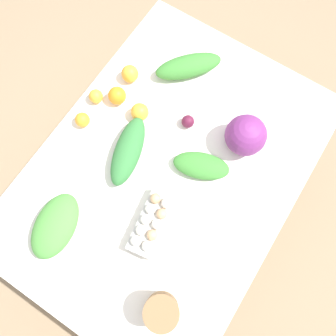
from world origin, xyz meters
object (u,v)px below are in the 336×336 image
greens_bunch_chard (201,166)px  greens_bunch_dandelion (188,66)px  greens_bunch_beet_tops (128,151)px  orange_4 (130,74)px  cabbage_purple (246,135)px  orange_0 (117,96)px  beet_root (188,122)px  egg_carton (152,223)px  orange_3 (96,96)px  orange_1 (82,120)px  paper_bag (161,311)px  greens_bunch_kale (55,226)px  orange_2 (140,112)px

greens_bunch_chard → greens_bunch_dandelion: bearing=-141.5°
greens_bunch_beet_tops → orange_4: 0.38m
cabbage_purple → orange_0: size_ratio=2.16×
greens_bunch_beet_tops → beet_root: 0.30m
egg_carton → orange_3: egg_carton is taller
greens_bunch_beet_tops → greens_bunch_chard: bearing=111.5°
greens_bunch_dandelion → beet_root: (0.23, 0.14, -0.01)m
greens_bunch_dandelion → beet_root: greens_bunch_dandelion is taller
egg_carton → orange_1: size_ratio=4.28×
paper_bag → greens_bunch_kale: bearing=-93.3°
greens_bunch_dandelion → orange_2: size_ratio=3.90×
greens_bunch_dandelion → greens_bunch_beet_tops: size_ratio=0.98×
greens_bunch_kale → orange_1: greens_bunch_kale is taller
orange_1 → orange_4: (-0.30, 0.05, 0.01)m
greens_bunch_chard → orange_2: (-0.06, -0.36, 0.01)m
greens_bunch_chard → orange_1: bearing=-79.2°
orange_3 → egg_carton: bearing=57.6°
paper_bag → orange_4: (-0.77, -0.68, -0.03)m
paper_bag → orange_0: (-0.64, -0.66, -0.03)m
greens_bunch_beet_tops → orange_3: bearing=-116.6°
cabbage_purple → orange_3: size_ratio=2.75×
cabbage_purple → orange_4: 0.60m
egg_carton → greens_bunch_kale: same height
egg_carton → greens_bunch_chard: 0.32m
beet_root → greens_bunch_dandelion: bearing=-148.4°
cabbage_purple → greens_bunch_kale: 0.87m
orange_2 → cabbage_purple: bearing=106.8°
orange_0 → orange_1: orange_0 is taller
paper_bag → beet_root: paper_bag is taller
beet_root → orange_0: size_ratio=0.71×
egg_carton → orange_0: size_ratio=3.44×
greens_bunch_beet_tops → greens_bunch_kale: bearing=-8.5°
greens_bunch_dandelion → greens_bunch_chard: 0.48m
orange_2 → beet_root: bearing=112.2°
greens_bunch_dandelion → greens_bunch_chard: bearing=38.5°
egg_carton → orange_1: (-0.21, -0.51, -0.01)m
orange_2 → greens_bunch_beet_tops: bearing=19.1°
cabbage_purple → paper_bag: (0.77, 0.08, -0.02)m
cabbage_purple → orange_0: 0.60m
cabbage_purple → greens_bunch_kale: (0.74, -0.45, -0.04)m
cabbage_purple → paper_bag: bearing=5.9°
paper_bag → orange_0: paper_bag is taller
greens_bunch_dandelion → greens_bunch_beet_tops: bearing=0.4°
greens_bunch_dandelion → orange_4: size_ratio=3.95×
paper_bag → orange_1: size_ratio=2.07×
paper_bag → greens_bunch_beet_tops: bearing=-134.0°
egg_carton → paper_bag: (0.25, 0.21, 0.02)m
greens_bunch_kale → orange_1: size_ratio=4.15×
orange_3 → orange_4: 0.19m
greens_bunch_beet_tops → orange_3: size_ratio=4.98×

